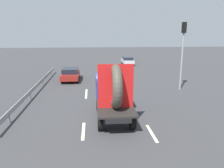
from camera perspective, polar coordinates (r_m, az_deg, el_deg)
name	(u,v)px	position (r m, az deg, el deg)	size (l,w,h in m)	color
ground_plane	(109,113)	(14.25, -0.77, -7.56)	(120.00, 120.00, 0.00)	#38383A
flatbed_truck	(113,90)	(13.53, 0.19, -1.52)	(2.02, 5.08, 3.44)	black
distant_sedan	(71,74)	(23.93, -10.58, 2.61)	(1.75, 4.09, 1.33)	black
traffic_light	(183,47)	(20.25, 17.71, 9.12)	(0.42, 0.36, 5.85)	gray
guardrail	(37,86)	(20.15, -18.76, -0.42)	(0.10, 17.93, 0.71)	gray
lane_dash_left_near	(83,131)	(12.01, -7.35, -11.81)	(2.13, 0.16, 0.01)	beige
lane_dash_left_far	(86,94)	(18.74, -6.61, -2.47)	(2.81, 0.16, 0.01)	beige
lane_dash_right_near	(152,133)	(11.84, 10.16, -12.31)	(2.02, 0.16, 0.01)	beige
lane_dash_right_far	(126,90)	(19.73, 3.66, -1.60)	(2.69, 0.16, 0.01)	beige
oncoming_car	(127,60)	(34.99, 3.99, 6.04)	(1.58, 3.68, 1.20)	black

